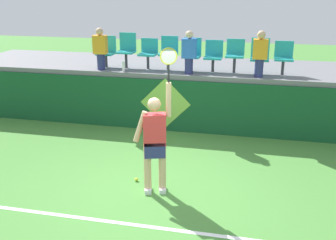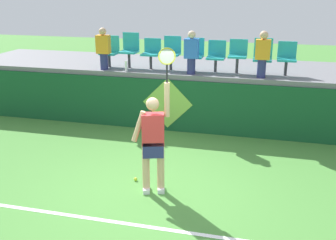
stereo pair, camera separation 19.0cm
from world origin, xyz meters
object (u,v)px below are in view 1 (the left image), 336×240
tennis_player (155,140)px  stadium_chair_8 (284,56)px  spectator_1 (100,48)px  spectator_2 (189,52)px  tennis_ball (136,179)px  spectator_0 (260,53)px  water_bottle (123,66)px  stadium_chair_5 (214,55)px  stadium_chair_2 (149,52)px  stadium_chair_3 (169,51)px  stadium_chair_7 (260,55)px  stadium_chair_4 (192,53)px  stadium_chair_1 (127,48)px  stadium_chair_6 (235,53)px  stadium_chair_0 (107,50)px

tennis_player → stadium_chair_8: 4.48m
spectator_1 → spectator_2: (2.28, -0.00, -0.01)m
stadium_chair_8 → spectator_2: size_ratio=0.76×
tennis_ball → spectator_0: 4.21m
spectator_0 → water_bottle: bearing=-178.1°
tennis_player → stadium_chair_5: (0.55, 3.78, 0.87)m
tennis_player → stadium_chair_2: bearing=106.7°
stadium_chair_3 → stadium_chair_7: size_ratio=0.98×
stadium_chair_4 → spectator_2: (0.00, -0.43, 0.10)m
tennis_ball → stadium_chair_1: (-1.28, 3.49, 1.89)m
stadium_chair_2 → spectator_2: bearing=-20.5°
water_bottle → stadium_chair_4: size_ratio=0.33×
tennis_player → stadium_chair_3: 3.94m
stadium_chair_6 → spectator_2: spectator_2 is taller
water_bottle → spectator_1: bearing=170.7°
tennis_player → stadium_chair_8: tennis_player is taller
stadium_chair_8 → spectator_1: (-4.51, -0.43, 0.10)m
water_bottle → stadium_chair_4: 1.75m
stadium_chair_3 → stadium_chair_4: size_ratio=1.03×
stadium_chair_5 → stadium_chair_6: size_ratio=0.95×
stadium_chair_5 → spectator_0: spectator_0 is taller
stadium_chair_3 → stadium_chair_8: stadium_chair_3 is taller
stadium_chair_3 → stadium_chair_6: stadium_chair_3 is taller
stadium_chair_3 → spectator_0: size_ratio=0.77×
water_bottle → stadium_chair_8: (3.87, 0.53, 0.31)m
tennis_player → stadium_chair_8: size_ratio=3.22×
stadium_chair_1 → spectator_0: spectator_0 is taller
stadium_chair_1 → stadium_chair_7: bearing=0.0°
stadium_chair_3 → stadium_chair_4: stadium_chair_3 is taller
stadium_chair_3 → spectator_1: size_ratio=0.79×
stadium_chair_3 → stadium_chair_7: stadium_chair_7 is taller
spectator_0 → spectator_1: bearing=-179.9°
tennis_player → stadium_chair_7: 4.24m
water_bottle → spectator_0: (3.31, 0.11, 0.43)m
spectator_0 → stadium_chair_7: bearing=90.0°
water_bottle → stadium_chair_7: bearing=9.2°
stadium_chair_0 → stadium_chair_8: 4.51m
stadium_chair_3 → stadium_chair_7: bearing=0.2°
spectator_2 → tennis_ball: bearing=-98.3°
stadium_chair_3 → stadium_chair_1: bearing=179.8°
water_bottle → stadium_chair_1: size_ratio=0.30×
stadium_chair_4 → stadium_chair_8: (2.23, -0.00, 0.01)m
stadium_chair_0 → stadium_chair_7: bearing=0.1°
stadium_chair_7 → tennis_ball: bearing=-121.2°
stadium_chair_2 → stadium_chair_7: stadium_chair_7 is taller
spectator_0 → spectator_1: (-3.95, -0.00, -0.02)m
tennis_player → stadium_chair_4: bearing=90.0°
stadium_chair_4 → stadium_chair_6: size_ratio=1.00×
tennis_player → tennis_ball: 1.09m
stadium_chair_5 → stadium_chair_7: size_ratio=0.90×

